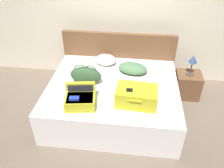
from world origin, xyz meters
TOP-DOWN VIEW (x-y plane):
  - ground_plane at (0.00, 0.00)m, footprint 12.00×12.00m
  - back_wall at (0.00, 1.65)m, footprint 8.00×0.10m
  - bed at (0.00, 0.40)m, footprint 2.06×1.75m
  - headboard at (0.00, 1.32)m, footprint 2.10×0.08m
  - hard_case_large at (0.38, -0.01)m, footprint 0.60×0.43m
  - hard_case_medium at (-0.39, -0.15)m, footprint 0.46×0.40m
  - duffel_bag at (-0.43, 0.38)m, footprint 0.50×0.23m
  - pillow_near_headboard at (-0.20, 1.01)m, footprint 0.40×0.34m
  - pillow_center_head at (0.29, 0.78)m, footprint 0.55×0.40m
  - nightstand at (1.31, 1.03)m, footprint 0.44×0.40m
  - table_lamp at (1.31, 1.03)m, footprint 0.14×0.14m

SIDE VIEW (x-z plane):
  - ground_plane at x=0.00m, z-range 0.00..0.00m
  - nightstand at x=1.31m, z-range 0.00..0.47m
  - bed at x=0.00m, z-range 0.00..0.57m
  - headboard at x=0.00m, z-range 0.00..1.06m
  - pillow_center_head at x=0.29m, z-range 0.57..0.75m
  - pillow_near_headboard at x=-0.20m, z-range 0.57..0.76m
  - hard_case_medium at x=-0.39m, z-range 0.53..0.82m
  - hard_case_large at x=0.38m, z-range 0.57..0.82m
  - duffel_bag at x=-0.43m, z-range 0.56..0.89m
  - table_lamp at x=1.31m, z-range 0.56..0.93m
  - back_wall at x=0.00m, z-range 0.00..2.60m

